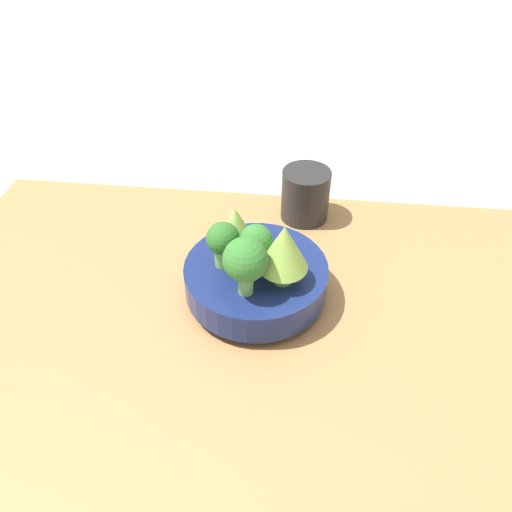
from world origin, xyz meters
TOP-DOWN VIEW (x-y plane):
  - ground_plane at (0.00, 0.00)m, footprint 6.00×6.00m
  - table at (0.00, 0.00)m, footprint 1.03×0.65m
  - bowl at (0.02, 0.04)m, footprint 0.22×0.22m
  - romanesco_piece_far at (-0.01, 0.07)m, footprint 0.05×0.05m
  - broccoli_floret_front at (0.01, -0.02)m, footprint 0.06×0.06m
  - romanesco_piece_near at (0.06, 0.01)m, footprint 0.07×0.07m
  - broccoli_floret_center at (0.02, 0.04)m, footprint 0.05×0.05m
  - broccoli_floret_left at (-0.03, 0.04)m, footprint 0.05×0.05m
  - cup at (0.09, 0.26)m, footprint 0.09×0.09m

SIDE VIEW (x-z plane):
  - ground_plane at x=0.00m, z-range 0.00..0.00m
  - table at x=0.00m, z-range 0.00..0.05m
  - bowl at x=0.02m, z-range 0.05..0.11m
  - cup at x=0.09m, z-range 0.05..0.14m
  - broccoli_floret_left at x=-0.03m, z-range 0.11..0.19m
  - romanesco_piece_far at x=-0.01m, z-range 0.12..0.19m
  - broccoli_floret_center at x=0.02m, z-range 0.12..0.19m
  - broccoli_floret_front at x=0.01m, z-range 0.12..0.21m
  - romanesco_piece_near at x=0.06m, z-range 0.12..0.21m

